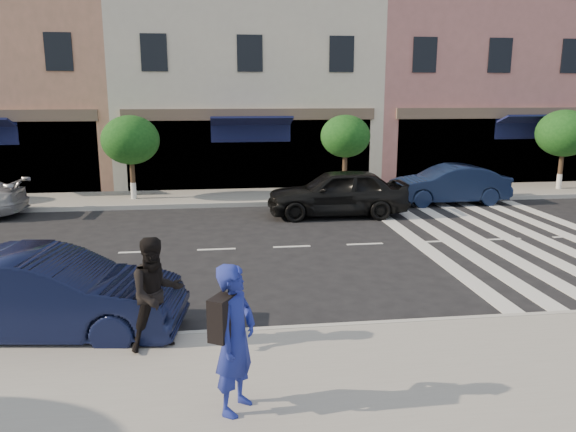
# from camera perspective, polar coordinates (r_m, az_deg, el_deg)

# --- Properties ---
(ground) EXTENTS (120.00, 120.00, 0.00)m
(ground) POSITION_cam_1_polar(r_m,az_deg,el_deg) (11.23, 3.22, -8.63)
(ground) COLOR black
(ground) RESTS_ON ground
(sidewalk_near) EXTENTS (60.00, 4.50, 0.15)m
(sidewalk_near) POSITION_cam_1_polar(r_m,az_deg,el_deg) (7.91, 8.49, -17.84)
(sidewalk_near) COLOR gray
(sidewalk_near) RESTS_ON ground
(sidewalk_far) EXTENTS (60.00, 3.00, 0.15)m
(sidewalk_far) POSITION_cam_1_polar(r_m,az_deg,el_deg) (21.75, -2.13, 2.01)
(sidewalk_far) COLOR gray
(sidewalk_far) RESTS_ON ground
(building_west_mid) EXTENTS (10.00, 9.00, 14.00)m
(building_west_mid) POSITION_cam_1_polar(r_m,az_deg,el_deg) (28.89, -26.91, 17.13)
(building_west_mid) COLOR tan
(building_west_mid) RESTS_ON ground
(building_centre) EXTENTS (11.00, 9.00, 11.00)m
(building_centre) POSITION_cam_1_polar(r_m,az_deg,el_deg) (27.36, -4.53, 15.56)
(building_centre) COLOR beige
(building_centre) RESTS_ON ground
(building_east_mid) EXTENTS (13.00, 9.00, 13.00)m
(building_east_mid) POSITION_cam_1_polar(r_m,az_deg,el_deg) (30.53, 19.59, 16.47)
(building_east_mid) COLOR tan
(building_east_mid) RESTS_ON ground
(street_tree_wb) EXTENTS (2.10, 2.10, 3.06)m
(street_tree_wb) POSITION_cam_1_polar(r_m,az_deg,el_deg) (21.37, -15.71, 7.41)
(street_tree_wb) COLOR #473323
(street_tree_wb) RESTS_ON sidewalk_far
(street_tree_c) EXTENTS (1.90, 1.90, 3.04)m
(street_tree_c) POSITION_cam_1_polar(r_m,az_deg,el_deg) (21.73, 5.85, 8.02)
(street_tree_c) COLOR #473323
(street_tree_c) RESTS_ON sidewalk_far
(street_tree_ea) EXTENTS (2.20, 2.20, 3.19)m
(street_tree_ea) POSITION_cam_1_polar(r_m,az_deg,el_deg) (25.35, 26.25, 7.53)
(street_tree_ea) COLOR #473323
(street_tree_ea) RESTS_ON sidewalk_far
(photographer) EXTENTS (0.75, 0.83, 1.90)m
(photographer) POSITION_cam_1_polar(r_m,az_deg,el_deg) (7.05, -5.36, -12.30)
(photographer) COLOR navy
(photographer) RESTS_ON sidewalk_near
(walker) EXTENTS (1.07, 0.98, 1.78)m
(walker) POSITION_cam_1_polar(r_m,az_deg,el_deg) (8.87, -13.25, -7.69)
(walker) COLOR black
(walker) RESTS_ON sidewalk_near
(car_near_mid) EXTENTS (4.68, 2.15, 1.49)m
(car_near_mid) POSITION_cam_1_polar(r_m,az_deg,el_deg) (10.27, -23.38, -7.35)
(car_near_mid) COLOR black
(car_near_mid) RESTS_ON ground
(car_far_mid) EXTENTS (4.68, 2.00, 1.58)m
(car_far_mid) POSITION_cam_1_polar(r_m,az_deg,el_deg) (18.61, 5.03, 2.41)
(car_far_mid) COLOR black
(car_far_mid) RESTS_ON ground
(car_far_right) EXTENTS (4.34, 1.58, 1.42)m
(car_far_right) POSITION_cam_1_polar(r_m,az_deg,el_deg) (21.42, 15.97, 3.10)
(car_far_right) COLOR #0E1832
(car_far_right) RESTS_ON ground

